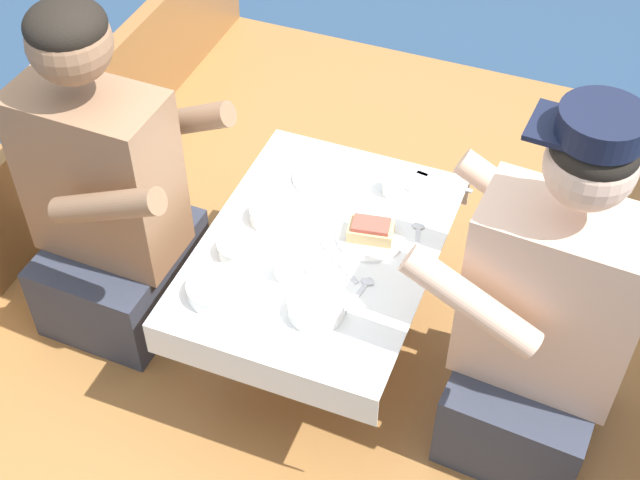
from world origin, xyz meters
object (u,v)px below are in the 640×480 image
(person_port, at_px, (108,201))
(coffee_cup_port, at_px, (290,265))
(sandwich, at_px, (371,230))
(person_starboard, at_px, (544,323))
(coffee_cup_starboard, at_px, (395,184))

(person_port, xyz_separation_m, coffee_cup_port, (0.57, -0.06, 0.02))
(sandwich, distance_m, coffee_cup_port, 0.25)
(person_starboard, xyz_separation_m, coffee_cup_port, (-0.64, -0.07, 0.02))
(person_port, relative_size, coffee_cup_port, 9.67)
(person_port, xyz_separation_m, sandwich, (0.72, 0.14, 0.02))
(coffee_cup_port, bearing_deg, coffee_cup_starboard, 68.97)
(person_starboard, distance_m, sandwich, 0.50)
(coffee_cup_starboard, bearing_deg, person_port, -154.99)
(person_port, distance_m, coffee_cup_starboard, 0.79)
(sandwich, height_order, coffee_cup_starboard, sandwich)
(person_starboard, bearing_deg, person_port, 4.47)
(coffee_cup_port, height_order, coffee_cup_starboard, coffee_cup_port)
(person_starboard, distance_m, coffee_cup_port, 0.64)
(coffee_cup_starboard, bearing_deg, coffee_cup_port, -111.03)
(coffee_cup_port, bearing_deg, sandwich, 52.59)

